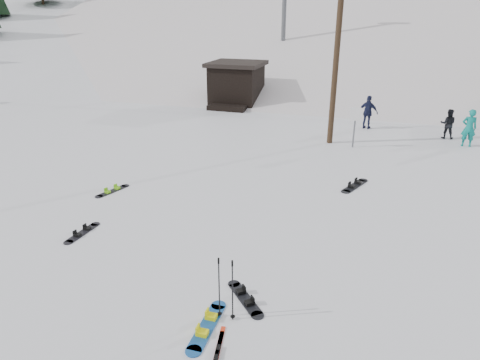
% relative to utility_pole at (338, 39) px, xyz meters
% --- Properties ---
extents(ground, '(200.00, 200.00, 0.00)m').
position_rel_utility_pole_xyz_m(ground, '(-2.00, -14.00, -4.68)').
color(ground, white).
rests_on(ground, ground).
extents(ski_slope, '(60.00, 85.24, 65.97)m').
position_rel_utility_pole_xyz_m(ski_slope, '(-2.00, 41.00, -16.68)').
color(ski_slope, white).
rests_on(ski_slope, ground).
extents(ridge_left, '(47.54, 95.03, 58.38)m').
position_rel_utility_pole_xyz_m(ridge_left, '(-38.00, 34.00, -15.68)').
color(ridge_left, white).
rests_on(ridge_left, ground).
extents(treeline_left, '(20.00, 64.00, 10.00)m').
position_rel_utility_pole_xyz_m(treeline_left, '(-36.00, 26.00, -4.68)').
color(treeline_left, black).
rests_on(treeline_left, ground).
extents(treeline_crest, '(50.00, 6.00, 10.00)m').
position_rel_utility_pole_xyz_m(treeline_crest, '(-2.00, 72.00, -4.68)').
color(treeline_crest, black).
rests_on(treeline_crest, ski_slope).
extents(utility_pole, '(2.00, 0.26, 9.00)m').
position_rel_utility_pole_xyz_m(utility_pole, '(0.00, 0.00, 0.00)').
color(utility_pole, '#3A2819').
rests_on(utility_pole, ground).
extents(trail_sign, '(0.50, 0.09, 1.85)m').
position_rel_utility_pole_xyz_m(trail_sign, '(1.10, -0.42, -3.41)').
color(trail_sign, '#595B60').
rests_on(trail_sign, ground).
extents(lift_hut, '(3.40, 4.10, 2.75)m').
position_rel_utility_pole_xyz_m(lift_hut, '(-7.00, 6.94, -3.32)').
color(lift_hut, black).
rests_on(lift_hut, ground).
extents(hero_snowboard, '(0.34, 1.69, 0.12)m').
position_rel_utility_pole_xyz_m(hero_snowboard, '(-0.74, -13.61, -4.65)').
color(hero_snowboard, '#1956A5').
rests_on(hero_snowboard, ground).
extents(hero_skis, '(0.37, 1.50, 0.08)m').
position_rel_utility_pole_xyz_m(hero_skis, '(-0.28, -14.24, -4.66)').
color(hero_skis, red).
rests_on(hero_skis, ground).
extents(ski_poles, '(0.39, 0.10, 1.40)m').
position_rel_utility_pole_xyz_m(ski_poles, '(-0.47, -13.22, -3.96)').
color(ski_poles, black).
rests_on(ski_poles, ground).
extents(board_scatter_b, '(0.32, 1.39, 0.10)m').
position_rel_utility_pole_xyz_m(board_scatter_b, '(-5.57, -11.13, -4.66)').
color(board_scatter_b, black).
rests_on(board_scatter_b, ground).
extents(board_scatter_c, '(0.60, 1.37, 0.10)m').
position_rel_utility_pole_xyz_m(board_scatter_c, '(-6.48, -8.27, -4.66)').
color(board_scatter_c, black).
rests_on(board_scatter_c, ground).
extents(board_scatter_d, '(1.10, 1.16, 0.10)m').
position_rel_utility_pole_xyz_m(board_scatter_d, '(-0.28, -12.53, -4.65)').
color(board_scatter_d, black).
rests_on(board_scatter_d, ground).
extents(board_scatter_f, '(0.85, 1.60, 0.12)m').
position_rel_utility_pole_xyz_m(board_scatter_f, '(1.54, -5.16, -4.65)').
color(board_scatter_f, black).
rests_on(board_scatter_f, ground).
extents(skier_teal, '(0.64, 0.42, 1.74)m').
position_rel_utility_pole_xyz_m(skier_teal, '(6.07, 1.37, -3.81)').
color(skier_teal, '#0C7C75').
rests_on(skier_teal, ground).
extents(skier_dark, '(0.75, 0.62, 1.44)m').
position_rel_utility_pole_xyz_m(skier_dark, '(5.34, 2.53, -3.96)').
color(skier_dark, black).
rests_on(skier_dark, ground).
extents(skier_navy, '(1.10, 0.66, 1.74)m').
position_rel_utility_pole_xyz_m(skier_navy, '(1.54, 3.22, -3.81)').
color(skier_navy, '#161A39').
rests_on(skier_navy, ground).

